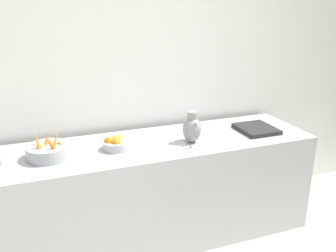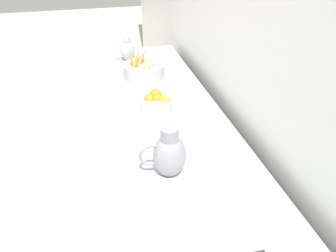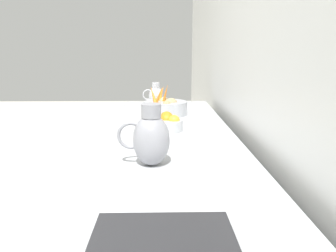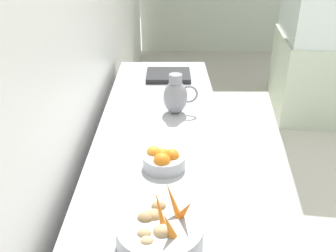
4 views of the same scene
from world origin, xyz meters
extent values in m
cube|color=white|center=(-1.95, 0.25, 1.50)|extent=(0.10, 7.98, 3.00)
cube|color=#ADAFB5|center=(-1.48, -0.25, 0.43)|extent=(0.73, 2.76, 0.87)
cylinder|color=#9EA0A5|center=(-1.46, -0.99, 0.91)|extent=(0.31, 0.31, 0.10)
torus|color=#9EA0A5|center=(-1.46, -0.99, 0.87)|extent=(0.18, 0.18, 0.01)
cone|color=orange|center=(-1.46, -0.99, 1.01)|extent=(0.07, 0.09, 0.16)
cone|color=orange|center=(-1.43, -1.06, 1.00)|extent=(0.08, 0.05, 0.14)
cone|color=orange|center=(-1.41, -0.94, 1.01)|extent=(0.09, 0.09, 0.15)
cone|color=orange|center=(-1.37, -0.98, 1.01)|extent=(0.08, 0.10, 0.14)
ellipsoid|color=tan|center=(-1.51, -1.04, 0.96)|extent=(0.05, 0.04, 0.04)
ellipsoid|color=tan|center=(-1.48, -0.95, 0.96)|extent=(0.06, 0.05, 0.05)
ellipsoid|color=#9E7F56|center=(-1.47, -0.90, 0.96)|extent=(0.06, 0.05, 0.04)
ellipsoid|color=tan|center=(-1.50, -1.07, 0.96)|extent=(0.05, 0.04, 0.04)
ellipsoid|color=#9E7F56|center=(-1.51, -0.96, 0.96)|extent=(0.06, 0.05, 0.05)
ellipsoid|color=tan|center=(-1.45, -1.03, 0.96)|extent=(0.06, 0.05, 0.05)
cylinder|color=#ADAFB5|center=(-1.45, -0.50, 0.90)|extent=(0.21, 0.21, 0.07)
sphere|color=orange|center=(-1.46, -0.50, 0.93)|extent=(0.08, 0.08, 0.08)
sphere|color=orange|center=(-1.41, -0.51, 0.93)|extent=(0.07, 0.07, 0.07)
sphere|color=orange|center=(-1.50, -0.47, 0.93)|extent=(0.07, 0.07, 0.07)
sphere|color=orange|center=(-1.46, -0.55, 0.93)|extent=(0.08, 0.08, 0.08)
ellipsoid|color=gray|center=(-1.39, 0.10, 0.97)|extent=(0.15, 0.15, 0.21)
cylinder|color=gray|center=(-1.39, 0.10, 1.09)|extent=(0.08, 0.08, 0.06)
torus|color=gray|center=(-1.30, 0.10, 0.99)|extent=(0.11, 0.01, 0.11)
cube|color=#232326|center=(-1.43, 0.74, 0.88)|extent=(0.34, 0.30, 0.04)
cube|color=#B7C6AD|center=(0.46, 2.01, 0.43)|extent=(1.40, 1.38, 0.86)
camera|label=1|loc=(1.10, -1.03, 1.94)|focal=38.93mm
camera|label=2|loc=(-1.13, 1.11, 1.82)|focal=32.23mm
camera|label=3|loc=(-1.43, 1.41, 1.33)|focal=35.93mm
camera|label=4|loc=(-1.43, -1.96, 1.86)|focal=38.89mm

